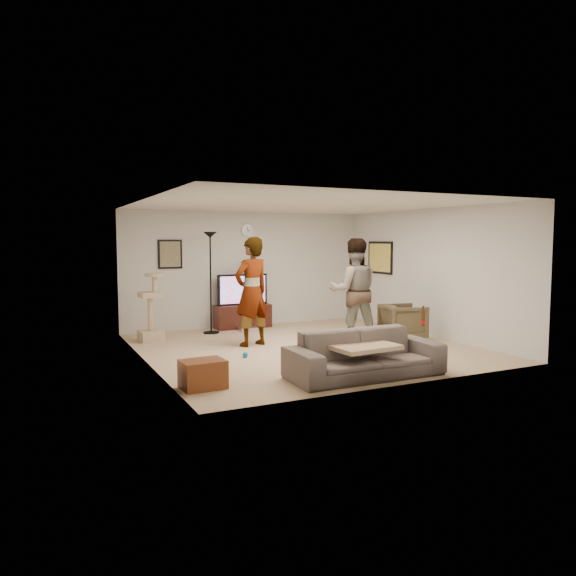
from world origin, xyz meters
name	(u,v)px	position (x,y,z in m)	size (l,w,h in m)	color
floor	(305,348)	(0.00, 0.00, -0.01)	(5.50, 5.50, 0.02)	tan
ceiling	(305,204)	(0.00, 0.00, 2.51)	(5.50, 5.50, 0.02)	silver
wall_back	(247,269)	(0.00, 2.75, 1.25)	(5.50, 0.04, 2.50)	silver
wall_front	(405,290)	(0.00, -2.75, 1.25)	(5.50, 0.04, 2.50)	silver
wall_left	(145,282)	(-2.75, 0.00, 1.25)	(0.04, 5.50, 2.50)	silver
wall_right	(429,273)	(2.75, 0.00, 1.25)	(0.04, 5.50, 2.50)	silver
wall_clock	(247,230)	(0.00, 2.72, 2.10)	(0.26, 0.26, 0.04)	white
wall_speaker	(248,263)	(0.00, 2.69, 1.38)	(0.25, 0.10, 0.10)	black
picture_back	(170,254)	(-1.70, 2.73, 1.60)	(0.42, 0.03, 0.52)	#6D684D
picture_right	(380,258)	(2.73, 1.60, 1.50)	(0.03, 0.78, 0.62)	#D8BE4F
tv_stand	(243,316)	(-0.21, 2.50, 0.25)	(1.20, 0.45, 0.50)	black
console_box	(249,329)	(-0.23, 2.11, 0.04)	(0.40, 0.30, 0.07)	silver
tv	(242,289)	(-0.21, 2.50, 0.83)	(1.11, 0.08, 0.66)	black
tv_screen	(243,290)	(-0.21, 2.46, 0.83)	(1.02, 0.01, 0.58)	#2983FE
floor_lamp	(211,283)	(-1.03, 2.14, 1.03)	(0.32, 0.32, 2.06)	black
cat_tree	(150,307)	(-2.32, 1.80, 0.64)	(0.41, 0.41, 1.29)	tan
person_left	(252,292)	(-0.78, 0.56, 0.97)	(0.71, 0.47, 1.94)	gray
person_right	(354,291)	(1.00, -0.01, 0.96)	(0.93, 0.73, 1.92)	#3E4E9B
sofa	(365,354)	(-0.21, -2.18, 0.32)	(2.18, 0.85, 0.64)	#574C48
throw_blanket	(362,346)	(-0.26, -2.18, 0.43)	(0.90, 0.70, 0.06)	tan
beer_bottle	(423,318)	(0.79, -2.18, 0.76)	(0.06, 0.06, 0.25)	#41290F
armchair	(403,322)	(2.02, -0.15, 0.34)	(0.72, 0.75, 0.68)	#473E2A
side_table	(203,374)	(-2.40, -1.76, 0.18)	(0.55, 0.41, 0.36)	#622F16
toy_ball	(245,355)	(-1.25, -0.31, 0.04)	(0.09, 0.09, 0.09)	#0C689E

